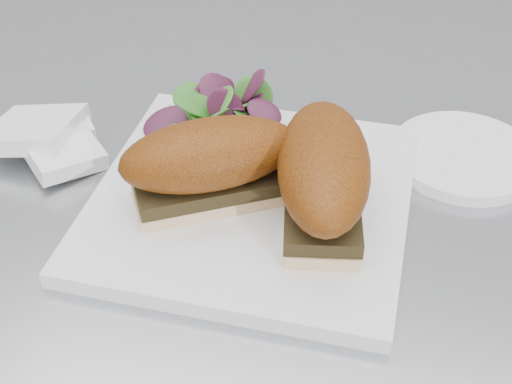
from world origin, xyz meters
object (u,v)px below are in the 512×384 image
sandwich_right (323,172)px  sandwich_left (210,162)px  saucer (464,156)px  plate (252,199)px

sandwich_right → sandwich_left: bearing=-95.3°
sandwich_left → saucer: (0.22, 0.14, -0.05)m
sandwich_left → saucer: size_ratio=1.19×
sandwich_right → saucer: size_ratio=1.29×
sandwich_right → saucer: sandwich_right is taller
plate → sandwich_right: 0.08m
plate → sandwich_right: sandwich_right is taller
sandwich_right → saucer: (0.12, 0.13, -0.05)m
plate → sandwich_right: (0.06, -0.01, 0.05)m
sandwich_left → saucer: sandwich_left is taller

